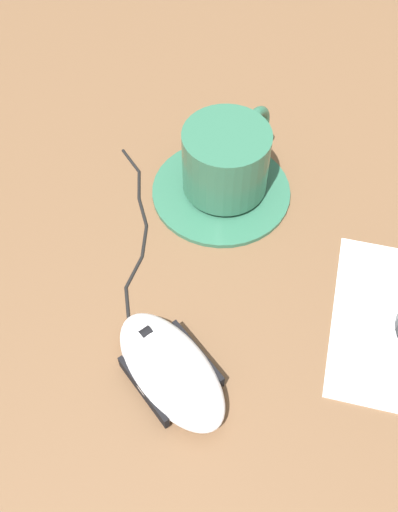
% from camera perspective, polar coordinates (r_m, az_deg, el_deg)
% --- Properties ---
extents(ground_plane, '(3.00, 3.00, 0.00)m').
position_cam_1_polar(ground_plane, '(0.52, 13.91, -1.27)').
color(ground_plane, brown).
extents(saucer, '(0.13, 0.13, 0.01)m').
position_cam_1_polar(saucer, '(0.56, 2.23, 6.66)').
color(saucer, '#2D664C').
rests_on(saucer, ground).
extents(coffee_cup, '(0.08, 0.11, 0.06)m').
position_cam_1_polar(coffee_cup, '(0.54, 2.83, 9.69)').
color(coffee_cup, '#2D664C').
rests_on(coffee_cup, saucer).
extents(computer_mouse, '(0.12, 0.11, 0.03)m').
position_cam_1_polar(computer_mouse, '(0.44, -2.86, -11.29)').
color(computer_mouse, silver).
rests_on(computer_mouse, ground).
extents(mouse_cable, '(0.08, 0.19, 0.00)m').
position_cam_1_polar(mouse_cable, '(0.54, -6.29, 3.07)').
color(mouse_cable, black).
rests_on(mouse_cable, ground).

